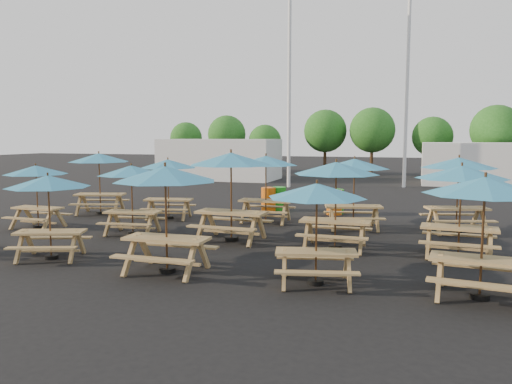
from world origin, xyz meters
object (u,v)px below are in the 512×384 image
(picnic_unit_13, at_px, (462,177))
(waste_bin_0, at_px, (279,199))
(picnic_unit_7, at_px, (231,163))
(picnic_unit_9, at_px, (317,196))
(picnic_unit_1, at_px, (36,173))
(picnic_unit_14, at_px, (459,167))
(picnic_unit_12, at_px, (485,192))
(waste_bin_2, at_px, (336,201))
(picnic_unit_10, at_px, (336,173))
(picnic_unit_4, at_px, (131,174))
(picnic_unit_8, at_px, (266,164))
(picnic_unit_5, at_px, (168,167))
(waste_bin_3, at_px, (334,202))
(picnic_unit_3, at_px, (48,186))
(picnic_unit_6, at_px, (165,179))
(waste_bin_1, at_px, (269,199))
(picnic_unit_2, at_px, (99,161))
(picnic_unit_11, at_px, (354,167))

(picnic_unit_13, relative_size, waste_bin_0, 2.49)
(picnic_unit_13, bearing_deg, picnic_unit_7, -177.12)
(picnic_unit_9, xyz_separation_m, waste_bin_0, (-3.42, 9.69, -1.34))
(picnic_unit_1, bearing_deg, picnic_unit_14, 15.36)
(picnic_unit_14, bearing_deg, picnic_unit_12, -107.44)
(waste_bin_0, distance_m, waste_bin_2, 2.36)
(picnic_unit_1, bearing_deg, picnic_unit_7, 1.37)
(picnic_unit_1, relative_size, picnic_unit_7, 0.81)
(picnic_unit_10, height_order, picnic_unit_14, picnic_unit_14)
(picnic_unit_4, xyz_separation_m, waste_bin_0, (2.93, 6.25, -1.38))
(picnic_unit_8, xyz_separation_m, picnic_unit_12, (6.15, -6.76, -0.05))
(picnic_unit_10, bearing_deg, picnic_unit_4, 177.93)
(picnic_unit_5, bearing_deg, picnic_unit_7, -51.50)
(picnic_unit_4, distance_m, picnic_unit_9, 7.22)
(waste_bin_0, xyz_separation_m, waste_bin_3, (2.34, -0.48, 0.00))
(picnic_unit_5, bearing_deg, picnic_unit_10, -37.18)
(picnic_unit_10, bearing_deg, picnic_unit_1, 178.73)
(picnic_unit_9, relative_size, waste_bin_0, 2.53)
(picnic_unit_1, relative_size, picnic_unit_4, 0.90)
(waste_bin_3, bearing_deg, waste_bin_2, 86.38)
(picnic_unit_8, bearing_deg, picnic_unit_3, -120.01)
(picnic_unit_6, xyz_separation_m, picnic_unit_9, (3.29, 0.12, -0.25))
(picnic_unit_3, xyz_separation_m, picnic_unit_10, (6.44, 3.20, 0.24))
(picnic_unit_1, relative_size, picnic_unit_9, 0.87)
(picnic_unit_6, relative_size, picnic_unit_9, 0.99)
(picnic_unit_13, xyz_separation_m, picnic_unit_14, (0.19, 3.45, 0.06))
(picnic_unit_6, relative_size, picnic_unit_7, 0.93)
(picnic_unit_14, bearing_deg, picnic_unit_9, -131.55)
(picnic_unit_3, height_order, picnic_unit_5, picnic_unit_5)
(picnic_unit_4, relative_size, picnic_unit_5, 0.93)
(picnic_unit_12, distance_m, waste_bin_0, 11.72)
(picnic_unit_5, relative_size, picnic_unit_8, 1.06)
(picnic_unit_1, bearing_deg, waste_bin_1, 45.24)
(picnic_unit_2, xyz_separation_m, picnic_unit_5, (3.03, -0.19, -0.16))
(picnic_unit_9, height_order, picnic_unit_14, picnic_unit_14)
(picnic_unit_7, height_order, waste_bin_3, picnic_unit_7)
(picnic_unit_10, height_order, waste_bin_1, picnic_unit_10)
(picnic_unit_11, height_order, waste_bin_3, picnic_unit_11)
(picnic_unit_11, distance_m, waste_bin_2, 3.66)
(picnic_unit_1, distance_m, picnic_unit_8, 7.55)
(picnic_unit_4, height_order, picnic_unit_14, picnic_unit_14)
(picnic_unit_11, distance_m, waste_bin_1, 5.03)
(waste_bin_0, bearing_deg, picnic_unit_10, -62.72)
(picnic_unit_2, distance_m, picnic_unit_4, 4.60)
(picnic_unit_2, height_order, picnic_unit_13, picnic_unit_2)
(waste_bin_0, bearing_deg, picnic_unit_7, -87.34)
(picnic_unit_9, bearing_deg, picnic_unit_10, 79.29)
(picnic_unit_12, height_order, waste_bin_0, picnic_unit_12)
(picnic_unit_7, xyz_separation_m, waste_bin_2, (2.07, 6.07, -1.75))
(picnic_unit_1, distance_m, waste_bin_0, 9.09)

